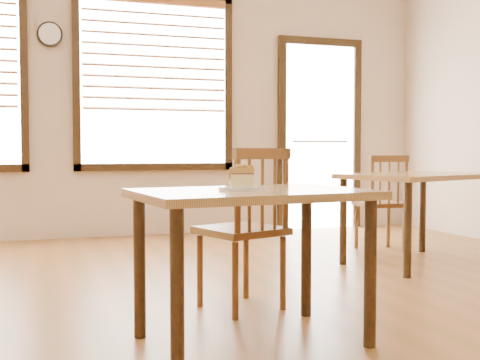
% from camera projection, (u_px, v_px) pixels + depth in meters
% --- Properties ---
extents(ground, '(8.00, 8.00, 0.00)m').
position_uv_depth(ground, '(240.00, 350.00, 2.83)').
color(ground, brown).
extents(window_right, '(1.76, 0.10, 1.96)m').
position_uv_depth(window_right, '(155.00, 72.00, 6.61)').
color(window_right, white).
rests_on(window_right, room_shell).
extents(entry_door, '(1.08, 0.06, 2.29)m').
position_uv_depth(entry_door, '(320.00, 129.00, 7.26)').
color(entry_door, white).
rests_on(entry_door, ground).
extents(wall_clock, '(0.26, 0.05, 0.26)m').
position_uv_depth(wall_clock, '(50.00, 34.00, 6.24)').
color(wall_clock, black).
rests_on(wall_clock, room_shell).
extents(cafe_table_main, '(1.18, 0.86, 0.75)m').
position_uv_depth(cafe_table_main, '(252.00, 212.00, 2.93)').
color(cafe_table_main, '#AB8642').
rests_on(cafe_table_main, ground).
extents(cafe_chair_main, '(0.56, 0.56, 0.97)m').
position_uv_depth(cafe_chair_main, '(245.00, 228.00, 3.53)').
color(cafe_chair_main, brown).
rests_on(cafe_chair_main, ground).
extents(cafe_table_second, '(1.37, 1.12, 0.75)m').
position_uv_depth(cafe_table_second, '(416.00, 186.00, 4.98)').
color(cafe_table_second, '#AB8642').
rests_on(cafe_table_second, ground).
extents(cafe_chair_second, '(0.45, 0.45, 0.91)m').
position_uv_depth(cafe_chair_second, '(382.00, 202.00, 5.60)').
color(cafe_chair_second, brown).
rests_on(cafe_chair_second, ground).
extents(plate, '(0.23, 0.23, 0.02)m').
position_uv_depth(plate, '(242.00, 189.00, 2.89)').
color(plate, white).
rests_on(plate, cafe_table_main).
extents(cake_slice, '(0.13, 0.11, 0.11)m').
position_uv_depth(cake_slice, '(242.00, 176.00, 2.89)').
color(cake_slice, '#FFED90').
rests_on(cake_slice, plate).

